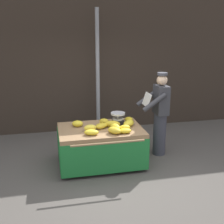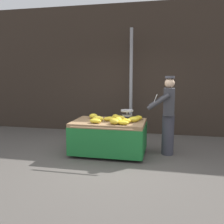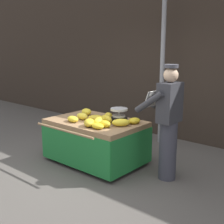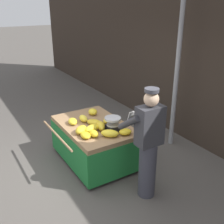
# 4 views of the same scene
# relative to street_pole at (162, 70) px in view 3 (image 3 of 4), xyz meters

# --- Properties ---
(ground_plane) EXTENTS (60.00, 60.00, 0.00)m
(ground_plane) POSITION_rel_street_pole_xyz_m (-0.01, -2.22, -1.50)
(ground_plane) COLOR #514C47
(back_wall) EXTENTS (16.00, 0.24, 3.77)m
(back_wall) POSITION_rel_street_pole_xyz_m (-0.01, 0.54, 0.39)
(back_wall) COLOR #332821
(back_wall) RESTS_ON ground
(street_pole) EXTENTS (0.09, 0.09, 3.00)m
(street_pole) POSITION_rel_street_pole_xyz_m (0.00, 0.00, 0.00)
(street_pole) COLOR gray
(street_pole) RESTS_ON ground
(banana_cart) EXTENTS (1.59, 1.26, 0.74)m
(banana_cart) POSITION_rel_street_pole_xyz_m (-0.25, -1.67, -0.97)
(banana_cart) COLOR #93704C
(banana_cart) RESTS_ON ground
(weighing_scale) EXTENTS (0.28, 0.28, 0.23)m
(weighing_scale) POSITION_rel_street_pole_xyz_m (0.13, -1.51, -0.64)
(weighing_scale) COLOR black
(weighing_scale) RESTS_ON banana_cart
(banana_bunch_0) EXTENTS (0.22, 0.31, 0.13)m
(banana_bunch_0) POSITION_rel_street_pole_xyz_m (-0.00, -1.84, -0.70)
(banana_bunch_0) COLOR yellow
(banana_bunch_0) RESTS_ON banana_cart
(banana_bunch_1) EXTENTS (0.28, 0.21, 0.10)m
(banana_bunch_1) POSITION_rel_street_pole_xyz_m (-0.47, -1.99, -0.71)
(banana_bunch_1) COLOR yellow
(banana_bunch_1) RESTS_ON banana_cart
(banana_bunch_2) EXTENTS (0.24, 0.23, 0.12)m
(banana_bunch_2) POSITION_rel_street_pole_xyz_m (-0.14, -1.47, -0.70)
(banana_bunch_2) COLOR gold
(banana_bunch_2) RESTS_ON banana_cart
(banana_bunch_3) EXTENTS (0.23, 0.13, 0.12)m
(banana_bunch_3) POSITION_rel_street_pole_xyz_m (-0.46, -1.78, -0.70)
(banana_bunch_3) COLOR yellow
(banana_bunch_3) RESTS_ON banana_cart
(banana_bunch_4) EXTENTS (0.32, 0.29, 0.10)m
(banana_bunch_4) POSITION_rel_street_pole_xyz_m (-0.23, -1.68, -0.71)
(banana_bunch_4) COLOR gold
(banana_bunch_4) RESTS_ON banana_cart
(banana_bunch_5) EXTENTS (0.22, 0.25, 0.10)m
(banana_bunch_5) POSITION_rel_street_pole_xyz_m (0.37, -1.42, -0.71)
(banana_bunch_5) COLOR gold
(banana_bunch_5) RESTS_ON banana_cart
(banana_bunch_6) EXTENTS (0.25, 0.23, 0.12)m
(banana_bunch_6) POSITION_rel_street_pole_xyz_m (-0.66, -1.48, -0.70)
(banana_bunch_6) COLOR yellow
(banana_bunch_6) RESTS_ON banana_cart
(banana_bunch_7) EXTENTS (0.30, 0.31, 0.12)m
(banana_bunch_7) POSITION_rel_street_pole_xyz_m (-0.06, -2.02, -0.70)
(banana_bunch_7) COLOR gold
(banana_bunch_7) RESTS_ON banana_cart
(banana_bunch_8) EXTENTS (0.32, 0.33, 0.12)m
(banana_bunch_8) POSITION_rel_street_pole_xyz_m (0.30, -1.68, -0.70)
(banana_bunch_8) COLOR yellow
(banana_bunch_8) RESTS_ON banana_cart
(banana_bunch_9) EXTENTS (0.24, 0.17, 0.09)m
(banana_bunch_9) POSITION_rel_street_pole_xyz_m (0.13, -2.03, -0.72)
(banana_bunch_9) COLOR gold
(banana_bunch_9) RESTS_ON banana_cart
(banana_bunch_10) EXTENTS (0.20, 0.14, 0.11)m
(banana_bunch_10) POSITION_rel_street_pole_xyz_m (0.16, -1.90, -0.71)
(banana_bunch_10) COLOR gold
(banana_bunch_10) RESTS_ON banana_cart
(banana_bunch_11) EXTENTS (0.32, 0.22, 0.13)m
(banana_bunch_11) POSITION_rel_street_pole_xyz_m (-0.01, -1.67, -0.70)
(banana_bunch_11) COLOR gold
(banana_bunch_11) RESTS_ON banana_cart
(vendor_person) EXTENTS (0.59, 0.52, 1.71)m
(vendor_person) POSITION_rel_street_pole_xyz_m (1.01, -1.46, -0.62)
(vendor_person) COLOR #383842
(vendor_person) RESTS_ON ground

